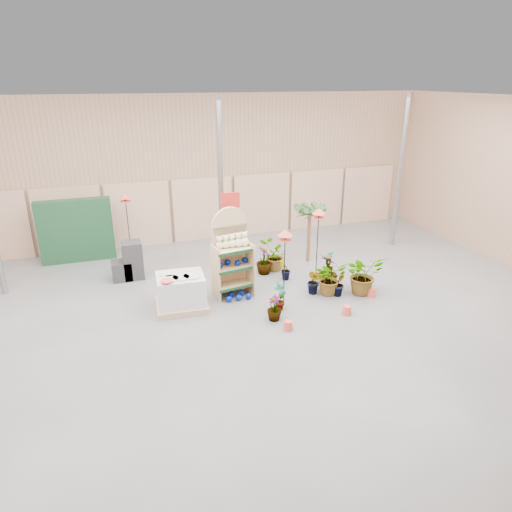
% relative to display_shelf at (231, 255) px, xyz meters
% --- Properties ---
extents(room, '(15.20, 12.10, 4.70)m').
position_rel_display_shelf_xyz_m(room, '(0.23, -0.87, 1.23)').
color(room, '#575757').
rests_on(room, ground).
extents(display_shelf, '(0.98, 0.70, 2.15)m').
position_rel_display_shelf_xyz_m(display_shelf, '(0.00, 0.00, 0.00)').
color(display_shelf, tan).
rests_on(display_shelf, ground).
extents(teddy_bears, '(0.80, 0.22, 0.35)m').
position_rel_display_shelf_xyz_m(teddy_bears, '(0.03, -0.10, 0.38)').
color(teddy_bears, '#F6EBB8').
rests_on(teddy_bears, display_shelf).
extents(gazing_balls_shelf, '(0.79, 0.27, 0.15)m').
position_rel_display_shelf_xyz_m(gazing_balls_shelf, '(0.00, -0.12, -0.14)').
color(gazing_balls_shelf, navy).
rests_on(gazing_balls_shelf, display_shelf).
extents(gazing_balls_floor, '(0.63, 0.39, 0.15)m').
position_rel_display_shelf_xyz_m(gazing_balls_floor, '(0.04, -0.38, -0.90)').
color(gazing_balls_floor, navy).
rests_on(gazing_balls_floor, ground).
extents(pallet_stack, '(1.20, 1.02, 0.85)m').
position_rel_display_shelf_xyz_m(pallet_stack, '(-1.31, -0.42, -0.58)').
color(pallet_stack, tan).
rests_on(pallet_stack, ground).
extents(charcoal_planters, '(0.80, 0.50, 1.00)m').
position_rel_display_shelf_xyz_m(charcoal_planters, '(-2.29, 1.68, -0.56)').
color(charcoal_planters, black).
rests_on(charcoal_planters, ground).
extents(trellis_stock, '(2.00, 0.30, 1.80)m').
position_rel_display_shelf_xyz_m(trellis_stock, '(-3.57, 3.42, -0.08)').
color(trellis_stock, '#163D22').
rests_on(trellis_stock, ground).
extents(offer_sign, '(0.50, 0.08, 2.20)m').
position_rel_display_shelf_xyz_m(offer_sign, '(0.33, 1.20, 0.59)').
color(offer_sign, gray).
rests_on(offer_sign, ground).
extents(bird_table_front, '(0.34, 0.34, 1.80)m').
position_rel_display_shelf_xyz_m(bird_table_front, '(1.00, -0.90, 0.69)').
color(bird_table_front, black).
rests_on(bird_table_front, ground).
extents(bird_table_right, '(0.34, 0.34, 1.90)m').
position_rel_display_shelf_xyz_m(bird_table_right, '(2.31, 0.10, 0.79)').
color(bird_table_right, black).
rests_on(bird_table_right, ground).
extents(bird_table_back, '(0.34, 0.34, 1.96)m').
position_rel_display_shelf_xyz_m(bird_table_back, '(-2.16, 3.07, 0.84)').
color(bird_table_back, black).
rests_on(bird_table_back, ground).
extents(palm, '(0.70, 0.70, 1.77)m').
position_rel_display_shelf_xyz_m(palm, '(2.63, 1.30, 0.53)').
color(palm, brown).
rests_on(palm, ground).
extents(potted_plant_0, '(0.44, 0.40, 0.69)m').
position_rel_display_shelf_xyz_m(potted_plant_0, '(0.78, -1.21, -0.63)').
color(potted_plant_0, '#2A4921').
rests_on(potted_plant_0, ground).
extents(potted_plant_1, '(0.39, 0.44, 0.65)m').
position_rel_display_shelf_xyz_m(potted_plant_1, '(1.87, -0.71, -0.65)').
color(potted_plant_1, '#2A4921').
rests_on(potted_plant_1, ground).
extents(potted_plant_2, '(0.82, 0.73, 0.84)m').
position_rel_display_shelf_xyz_m(potted_plant_2, '(2.23, -0.81, -0.56)').
color(potted_plant_2, '#2A4921').
rests_on(potted_plant_2, ground).
extents(potted_plant_3, '(0.62, 0.62, 0.86)m').
position_rel_display_shelf_xyz_m(potted_plant_3, '(2.36, -0.46, -0.55)').
color(potted_plant_3, '#2A4921').
rests_on(potted_plant_3, ground).
extents(potted_plant_4, '(0.30, 0.39, 0.65)m').
position_rel_display_shelf_xyz_m(potted_plant_4, '(2.79, 0.29, -0.66)').
color(potted_plant_4, '#2A4921').
rests_on(potted_plant_4, ground).
extents(potted_plant_5, '(0.34, 0.29, 0.56)m').
position_rel_display_shelf_xyz_m(potted_plant_5, '(1.51, 0.29, -0.70)').
color(potted_plant_5, '#2A4921').
rests_on(potted_plant_5, ground).
extents(potted_plant_6, '(0.80, 0.71, 0.83)m').
position_rel_display_shelf_xyz_m(potted_plant_6, '(1.46, 0.96, -0.56)').
color(potted_plant_6, '#2A4921').
rests_on(potted_plant_6, ground).
extents(potted_plant_7, '(0.37, 0.37, 0.59)m').
position_rel_display_shelf_xyz_m(potted_plant_7, '(0.51, -1.59, -0.69)').
color(potted_plant_7, '#2A4921').
rests_on(potted_plant_7, ground).
extents(potted_plant_9, '(0.44, 0.43, 0.62)m').
position_rel_display_shelf_xyz_m(potted_plant_9, '(2.41, -0.95, -0.67)').
color(potted_plant_9, '#2A4921').
rests_on(potted_plant_9, ground).
extents(potted_plant_10, '(0.91, 0.79, 1.00)m').
position_rel_display_shelf_xyz_m(potted_plant_10, '(3.01, -1.04, -0.48)').
color(potted_plant_10, '#2A4921').
rests_on(potted_plant_10, ground).
extents(potted_plant_11, '(0.47, 0.47, 0.75)m').
position_rel_display_shelf_xyz_m(potted_plant_11, '(1.14, 0.85, -0.60)').
color(potted_plant_11, '#2A4921').
rests_on(potted_plant_11, ground).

